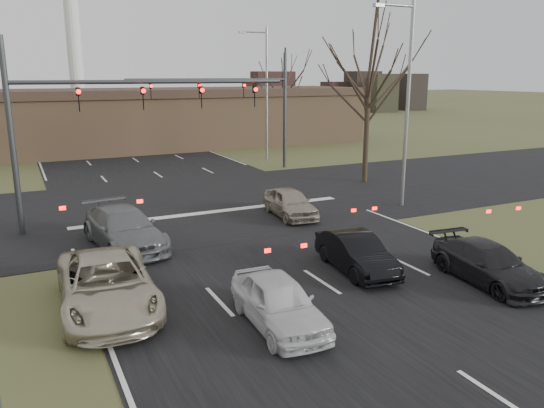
{
  "coord_description": "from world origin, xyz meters",
  "views": [
    {
      "loc": [
        -8.44,
        -10.63,
        6.48
      ],
      "look_at": [
        -0.36,
        5.9,
        2.0
      ],
      "focal_mm": 35.0,
      "sensor_mm": 36.0,
      "label": 1
    }
  ],
  "objects_px": {
    "streetlight_right_near": "(405,94)",
    "streetlight_right_far": "(265,87)",
    "car_black_hatch": "(356,253)",
    "car_grey_ahead": "(124,228)",
    "car_silver_suv": "(107,284)",
    "mast_arm_far": "(248,97)",
    "car_charcoal_sedan": "(488,264)",
    "car_white_sedan": "(278,302)",
    "mast_arm_near": "(95,110)",
    "car_silver_ahead": "(290,203)",
    "building": "(140,119)"
  },
  "relations": [
    {
      "from": "streetlight_right_near",
      "to": "car_silver_suv",
      "type": "height_order",
      "value": "streetlight_right_near"
    },
    {
      "from": "mast_arm_near",
      "to": "car_silver_suv",
      "type": "xyz_separation_m",
      "value": [
        -1.27,
        -9.07,
        -4.31
      ]
    },
    {
      "from": "car_charcoal_sedan",
      "to": "car_white_sedan",
      "type": "bearing_deg",
      "value": -176.1
    },
    {
      "from": "car_silver_suv",
      "to": "car_black_hatch",
      "type": "bearing_deg",
      "value": -0.63
    },
    {
      "from": "streetlight_right_far",
      "to": "mast_arm_far",
      "type": "bearing_deg",
      "value": -128.11
    },
    {
      "from": "car_silver_suv",
      "to": "car_charcoal_sedan",
      "type": "bearing_deg",
      "value": -12.67
    },
    {
      "from": "car_silver_suv",
      "to": "car_white_sedan",
      "type": "height_order",
      "value": "car_silver_suv"
    },
    {
      "from": "streetlight_right_near",
      "to": "car_silver_ahead",
      "type": "relative_size",
      "value": 2.54
    },
    {
      "from": "mast_arm_far",
      "to": "streetlight_right_near",
      "type": "height_order",
      "value": "streetlight_right_near"
    },
    {
      "from": "car_silver_suv",
      "to": "car_charcoal_sedan",
      "type": "distance_m",
      "value": 11.75
    },
    {
      "from": "streetlight_right_near",
      "to": "car_white_sedan",
      "type": "distance_m",
      "value": 15.39
    },
    {
      "from": "car_silver_suv",
      "to": "building",
      "type": "bearing_deg",
      "value": 79.3
    },
    {
      "from": "mast_arm_near",
      "to": "car_grey_ahead",
      "type": "bearing_deg",
      "value": -85.97
    },
    {
      "from": "streetlight_right_near",
      "to": "streetlight_right_far",
      "type": "bearing_deg",
      "value": 88.32
    },
    {
      "from": "car_silver_suv",
      "to": "car_charcoal_sedan",
      "type": "xyz_separation_m",
      "value": [
        11.3,
        -3.23,
        -0.14
      ]
    },
    {
      "from": "mast_arm_near",
      "to": "car_charcoal_sedan",
      "type": "relative_size",
      "value": 2.82
    },
    {
      "from": "building",
      "to": "car_grey_ahead",
      "type": "height_order",
      "value": "building"
    },
    {
      "from": "mast_arm_near",
      "to": "car_white_sedan",
      "type": "distance_m",
      "value": 13.12
    },
    {
      "from": "building",
      "to": "car_charcoal_sedan",
      "type": "relative_size",
      "value": 9.85
    },
    {
      "from": "car_silver_suv",
      "to": "car_silver_ahead",
      "type": "xyz_separation_m",
      "value": [
        9.41,
        6.73,
        -0.09
      ]
    },
    {
      "from": "streetlight_right_near",
      "to": "car_white_sedan",
      "type": "relative_size",
      "value": 2.52
    },
    {
      "from": "mast_arm_near",
      "to": "car_silver_suv",
      "type": "distance_m",
      "value": 10.12
    },
    {
      "from": "streetlight_right_near",
      "to": "car_black_hatch",
      "type": "height_order",
      "value": "streetlight_right_near"
    },
    {
      "from": "building",
      "to": "streetlight_right_far",
      "type": "bearing_deg",
      "value": -56.35
    },
    {
      "from": "mast_arm_near",
      "to": "car_black_hatch",
      "type": "xyz_separation_m",
      "value": [
        6.8,
        -9.63,
        -4.43
      ]
    },
    {
      "from": "streetlight_right_far",
      "to": "car_grey_ahead",
      "type": "distance_m",
      "value": 23.17
    },
    {
      "from": "mast_arm_near",
      "to": "car_silver_ahead",
      "type": "xyz_separation_m",
      "value": [
        8.14,
        -2.34,
        -4.4
      ]
    },
    {
      "from": "mast_arm_near",
      "to": "streetlight_right_far",
      "type": "distance_m",
      "value": 20.2
    },
    {
      "from": "car_silver_suv",
      "to": "streetlight_right_far",
      "type": "bearing_deg",
      "value": 58.87
    },
    {
      "from": "mast_arm_near",
      "to": "mast_arm_far",
      "type": "relative_size",
      "value": 1.09
    },
    {
      "from": "mast_arm_near",
      "to": "car_black_hatch",
      "type": "relative_size",
      "value": 3.1
    },
    {
      "from": "car_grey_ahead",
      "to": "car_silver_suv",
      "type": "bearing_deg",
      "value": -113.17
    },
    {
      "from": "streetlight_right_near",
      "to": "car_charcoal_sedan",
      "type": "xyz_separation_m",
      "value": [
        -4.03,
        -9.31,
        -4.96
      ]
    },
    {
      "from": "mast_arm_far",
      "to": "car_black_hatch",
      "type": "height_order",
      "value": "mast_arm_far"
    },
    {
      "from": "mast_arm_near",
      "to": "mast_arm_far",
      "type": "distance_m",
      "value": 15.17
    },
    {
      "from": "streetlight_right_near",
      "to": "car_white_sedan",
      "type": "height_order",
      "value": "streetlight_right_near"
    },
    {
      "from": "car_silver_suv",
      "to": "mast_arm_far",
      "type": "bearing_deg",
      "value": 59.68
    },
    {
      "from": "mast_arm_far",
      "to": "car_charcoal_sedan",
      "type": "xyz_separation_m",
      "value": [
        -1.39,
        -22.31,
        -4.39
      ]
    },
    {
      "from": "car_black_hatch",
      "to": "streetlight_right_near",
      "type": "bearing_deg",
      "value": 49.11
    },
    {
      "from": "building",
      "to": "car_charcoal_sedan",
      "type": "bearing_deg",
      "value": -85.71
    },
    {
      "from": "mast_arm_near",
      "to": "car_grey_ahead",
      "type": "xyz_separation_m",
      "value": [
        0.25,
        -3.57,
        -4.32
      ]
    },
    {
      "from": "building",
      "to": "car_silver_ahead",
      "type": "height_order",
      "value": "building"
    },
    {
      "from": "car_black_hatch",
      "to": "car_grey_ahead",
      "type": "height_order",
      "value": "car_grey_ahead"
    },
    {
      "from": "building",
      "to": "mast_arm_near",
      "type": "relative_size",
      "value": 3.5
    },
    {
      "from": "car_silver_suv",
      "to": "car_white_sedan",
      "type": "bearing_deg",
      "value": -34.27
    },
    {
      "from": "mast_arm_far",
      "to": "streetlight_right_far",
      "type": "height_order",
      "value": "streetlight_right_far"
    },
    {
      "from": "car_grey_ahead",
      "to": "car_black_hatch",
      "type": "bearing_deg",
      "value": -50.48
    },
    {
      "from": "mast_arm_near",
      "to": "car_black_hatch",
      "type": "bearing_deg",
      "value": -54.78
    },
    {
      "from": "car_black_hatch",
      "to": "car_silver_suv",
      "type": "bearing_deg",
      "value": -177.25
    },
    {
      "from": "building",
      "to": "car_grey_ahead",
      "type": "distance_m",
      "value": 29.48
    }
  ]
}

